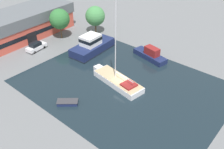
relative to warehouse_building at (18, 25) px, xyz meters
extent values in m
plane|color=slate|center=(0.89, -29.58, -3.03)|extent=(440.00, 440.00, 0.00)
cube|color=black|center=(0.89, -29.58, -3.03)|extent=(25.09, 32.66, 0.01)
cube|color=#C64C3D|center=(0.00, 0.00, -1.22)|extent=(25.80, 10.46, 3.62)
cube|color=#565B60|center=(0.00, 0.00, 1.77)|extent=(26.57, 10.77, 2.36)
cube|color=black|center=(0.22, -4.64, -1.76)|extent=(2.40, 0.17, 2.53)
cube|color=black|center=(0.22, -4.64, -1.04)|extent=(21.56, 1.07, 0.90)
cylinder|color=brown|center=(6.12, -7.37, -1.59)|extent=(0.31, 0.31, 2.88)
sphere|color=#2D6B33|center=(6.12, -7.37, 1.53)|extent=(4.50, 4.50, 4.50)
cylinder|color=brown|center=(13.35, -11.28, -1.80)|extent=(0.37, 0.37, 2.46)
sphere|color=#428447|center=(13.35, -11.28, 1.14)|extent=(4.56, 4.56, 4.56)
cube|color=silver|center=(-1.14, -8.03, -2.36)|extent=(4.58, 2.33, 0.79)
cube|color=black|center=(-1.32, -8.05, -1.62)|extent=(2.46, 1.84, 0.70)
cube|color=black|center=(-0.18, -7.90, -1.65)|extent=(0.23, 1.40, 0.56)
cylinder|color=black|center=(0.10, -7.07, -2.73)|extent=(0.62, 0.28, 0.60)
cylinder|color=black|center=(0.31, -8.62, -2.73)|extent=(0.62, 0.28, 0.60)
cylinder|color=black|center=(-2.59, -7.44, -2.73)|extent=(0.62, 0.28, 0.60)
cylinder|color=black|center=(-2.38, -8.99, -2.73)|extent=(0.62, 0.28, 0.60)
cube|color=white|center=(0.50, -28.80, -2.52)|extent=(4.45, 9.84, 1.01)
cube|color=white|center=(1.30, -23.52, -2.52)|extent=(1.54, 1.39, 1.01)
cube|color=tan|center=(0.50, -28.80, -1.97)|extent=(4.28, 9.44, 0.08)
cylinder|color=silver|center=(0.60, -28.09, 4.96)|extent=(0.16, 0.16, 13.79)
cylinder|color=silver|center=(0.28, -30.20, -0.83)|extent=(0.76, 4.24, 0.12)
cube|color=maroon|center=(0.10, -31.37, -1.78)|extent=(2.43, 2.39, 0.30)
cube|color=#19234C|center=(6.18, -17.27, -2.16)|extent=(10.16, 4.83, 1.73)
cube|color=black|center=(6.18, -17.27, -2.89)|extent=(10.26, 4.92, 0.18)
cube|color=white|center=(5.69, -17.31, -0.29)|extent=(3.96, 3.23, 2.01)
cube|color=black|center=(5.69, -17.31, -0.09)|extent=(4.04, 3.32, 0.64)
cube|color=#19234C|center=(-8.50, -26.32, -2.78)|extent=(3.00, 3.16, 0.50)
cube|color=#333338|center=(-8.50, -26.32, -2.49)|extent=(3.14, 3.30, 0.08)
cube|color=#19234C|center=(11.41, -27.96, -2.52)|extent=(3.66, 7.62, 1.01)
cube|color=maroon|center=(11.32, -28.39, -1.26)|extent=(2.12, 3.18, 1.51)
camera|label=1|loc=(-26.21, -50.43, 21.50)|focal=40.00mm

